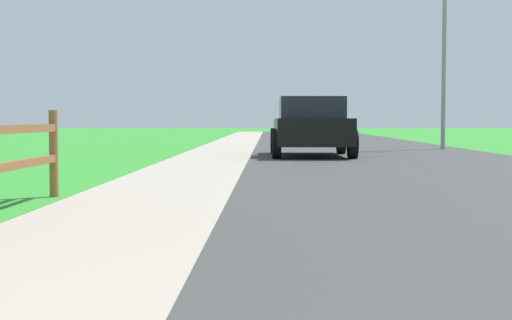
# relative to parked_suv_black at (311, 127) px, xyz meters

# --- Properties ---
(ground_plane) EXTENTS (120.00, 120.00, 0.00)m
(ground_plane) POSITION_rel_parked_suv_black_xyz_m (-1.61, 5.31, -0.78)
(ground_plane) COLOR #308D2D
(road_asphalt) EXTENTS (7.00, 66.00, 0.01)m
(road_asphalt) POSITION_rel_parked_suv_black_xyz_m (1.89, 7.31, -0.77)
(road_asphalt) COLOR #3B3B3B
(road_asphalt) RESTS_ON ground
(curb_concrete) EXTENTS (6.00, 66.00, 0.01)m
(curb_concrete) POSITION_rel_parked_suv_black_xyz_m (-4.61, 7.31, -0.77)
(curb_concrete) COLOR #AA9B8C
(curb_concrete) RESTS_ON ground
(grass_verge) EXTENTS (5.00, 66.00, 0.00)m
(grass_verge) POSITION_rel_parked_suv_black_xyz_m (-6.11, 7.31, -0.77)
(grass_verge) COLOR #308D2D
(grass_verge) RESTS_ON ground
(parked_suv_black) EXTENTS (2.15, 4.23, 1.56)m
(parked_suv_black) POSITION_rel_parked_suv_black_xyz_m (0.00, 0.00, 0.00)
(parked_suv_black) COLOR black
(parked_suv_black) RESTS_ON ground
(street_lamp) EXTENTS (1.17, 0.20, 6.85)m
(street_lamp) POSITION_rel_parked_suv_black_xyz_m (4.66, 4.61, 3.26)
(street_lamp) COLOR gray
(street_lamp) RESTS_ON ground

